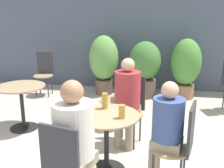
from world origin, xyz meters
name	(u,v)px	position (x,y,z in m)	size (l,w,h in m)	color
storefront_wall	(143,27)	(0.00, 3.69, 1.50)	(10.00, 0.06, 3.00)	#4C5666
cafe_table_near	(106,130)	(-0.22, 0.09, 0.53)	(0.76, 0.76, 0.72)	black
cafe_table_far	(21,97)	(-1.76, 1.04, 0.53)	(0.76, 0.76, 0.72)	black
bistro_chair_0	(66,164)	(-0.42, -0.72, 0.57)	(0.44, 0.46, 0.96)	#997F56
bistro_chair_1	(181,140)	(0.59, -0.11, 0.57)	(0.46, 0.44, 0.96)	#997F56
bistro_chair_2	(131,104)	(-0.02, 0.90, 0.57)	(0.44, 0.46, 0.96)	#997F56
bistro_chair_4	(119,94)	(-0.25, 1.35, 0.57)	(0.45, 0.43, 0.96)	#997F56
bistro_chair_5	(129,81)	(-0.17, 2.19, 0.57)	(0.45, 0.43, 0.96)	#997F56
bistro_chair_6	(44,70)	(-2.16, 2.86, 0.57)	(0.43, 0.44, 0.96)	#997F56
seated_person_0	(75,137)	(-0.38, -0.57, 0.75)	(0.39, 0.42, 1.28)	gray
seated_person_1	(166,126)	(0.44, -0.08, 0.70)	(0.37, 0.34, 1.18)	gray
seated_person_2	(127,96)	(-0.05, 0.75, 0.74)	(0.37, 0.40, 1.25)	gray
beer_glass_0	(105,101)	(-0.27, 0.28, 0.81)	(0.07, 0.07, 0.19)	#B28433
beer_glass_1	(91,111)	(-0.36, -0.05, 0.81)	(0.07, 0.07, 0.19)	#DBC65B
beer_glass_2	(122,112)	(-0.03, 0.02, 0.79)	(0.07, 0.07, 0.15)	#B28433
potted_plant_0	(104,61)	(-0.83, 3.12, 0.77)	(0.66, 0.66, 1.34)	brown
potted_plant_1	(145,66)	(0.09, 3.05, 0.69)	(0.68, 0.68, 1.23)	brown
potted_plant_2	(186,65)	(0.97, 3.09, 0.73)	(0.64, 0.64, 1.30)	#93664C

